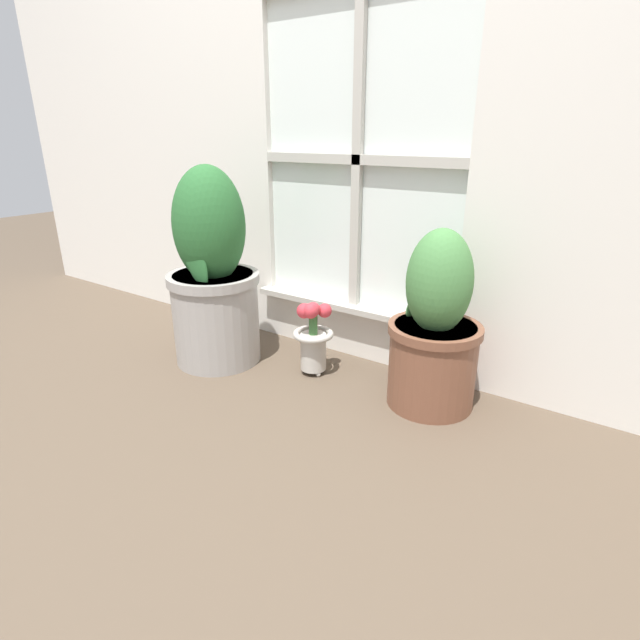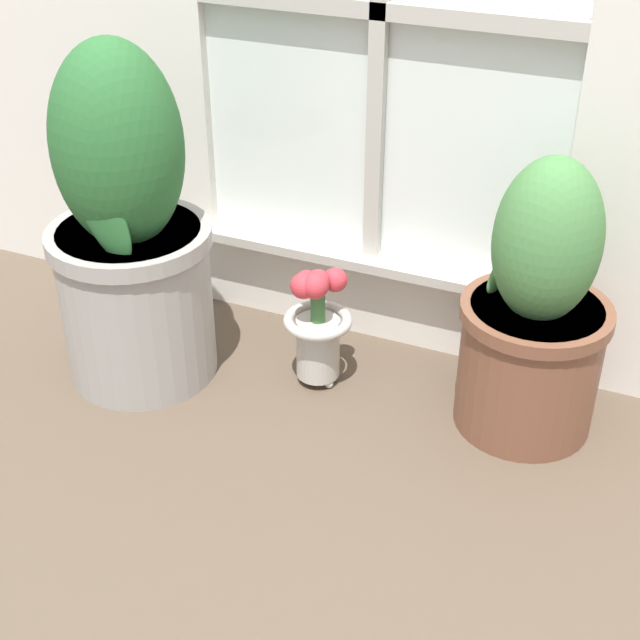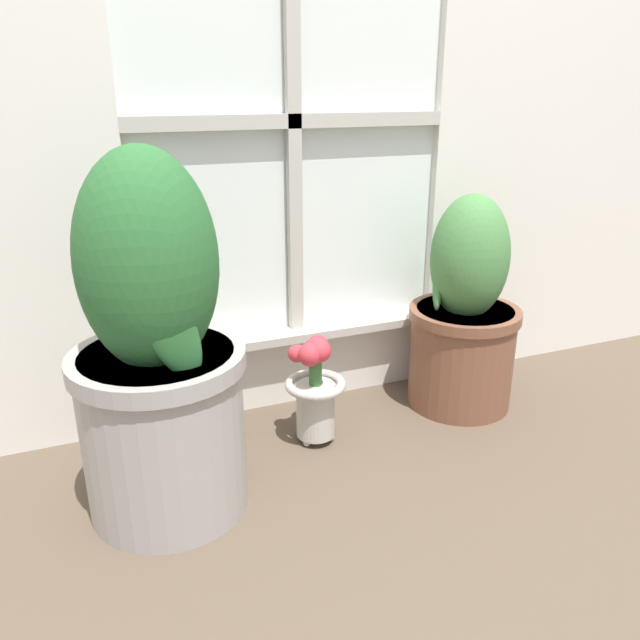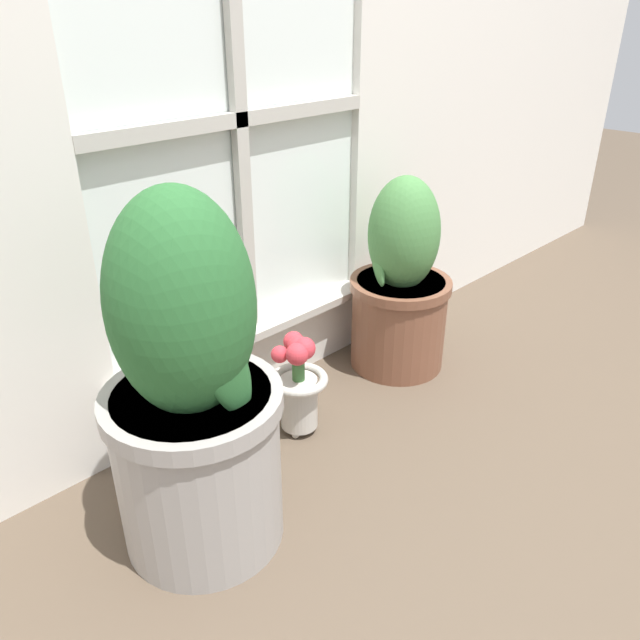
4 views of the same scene
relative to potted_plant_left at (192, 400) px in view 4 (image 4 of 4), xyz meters
The scene contains 4 objects.
ground_plane 0.61m from the potted_plant_left, 31.31° to the right, with size 10.00×10.00×0.00m, color brown.
potted_plant_left is the anchor object (origin of this frame).
potted_plant_right 0.87m from the potted_plant_left, 10.69° to the left, with size 0.31×0.31×0.61m.
flower_vase 0.45m from the potted_plant_left, 17.19° to the left, with size 0.16×0.16×0.29m.
Camera 4 is at (-0.96, -0.63, 1.04)m, focal length 35.00 mm.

